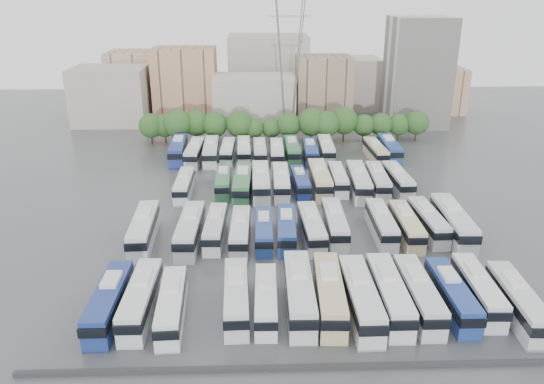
{
  "coord_description": "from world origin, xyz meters",
  "views": [
    {
      "loc": [
        -6.04,
        -72.16,
        32.88
      ],
      "look_at": [
        -3.47,
        4.2,
        3.0
      ],
      "focal_mm": 35.0,
      "sensor_mm": 36.0,
      "label": 1
    }
  ],
  "objects_px": {
    "bus_r0_s1": "(141,299)",
    "bus_r2_s1": "(184,185)",
    "bus_r2_s12": "(398,179)",
    "apartment_tower": "(417,72)",
    "bus_r3_s6": "(277,152)",
    "bus_r1_s3": "(215,228)",
    "bus_r0_s0": "(109,301)",
    "bus_r2_s5": "(261,181)",
    "bus_r3_s0": "(178,149)",
    "bus_r2_s11": "(378,180)",
    "bus_r2_s6": "(281,181)",
    "bus_r2_s9": "(338,179)",
    "bus_r0_s6": "(299,292)",
    "bus_r3_s2": "(211,151)",
    "bus_r3_s4": "(244,150)",
    "bus_r3_s5": "(260,152)",
    "bus_r0_s10": "(418,294)",
    "bus_r2_s3": "(223,181)",
    "bus_r0_s8": "(360,297)",
    "bus_r1_s10": "(381,223)",
    "bus_r1_s0": "(144,229)",
    "electricity_pylon": "(289,53)",
    "bus_r2_s7": "(300,182)",
    "bus_r1_s13": "(453,222)",
    "bus_r1_s11": "(406,225)",
    "bus_r0_s11": "(452,295)",
    "bus_r1_s2": "(190,229)",
    "bus_r3_s7": "(292,150)",
    "bus_r2_s4": "(243,183)",
    "bus_r3_s8": "(310,152)",
    "bus_r3_s3": "(228,151)",
    "bus_r0_s5": "(266,299)",
    "bus_r3_s1": "(195,152)",
    "bus_r2_s8": "(320,179)",
    "bus_r0_s2": "(172,305)",
    "bus_r0_s4": "(236,296)",
    "bus_r0_s7": "(329,294)",
    "bus_r0_s9": "(389,294)",
    "bus_r1_s4": "(240,231)",
    "bus_r0_s12": "(478,289)",
    "bus_r1_s12": "(428,221)",
    "bus_r1_s8": "(335,223)",
    "bus_r3_s13": "(389,148)",
    "bus_r1_s6": "(286,229)"
  },
  "relations": [
    {
      "from": "bus_r2_s3",
      "to": "bus_r2_s12",
      "type": "relative_size",
      "value": 0.93
    },
    {
      "from": "bus_r1_s13",
      "to": "bus_r2_s5",
      "type": "relative_size",
      "value": 1.05
    },
    {
      "from": "bus_r0_s2",
      "to": "bus_r3_s3",
      "type": "height_order",
      "value": "bus_r0_s2"
    },
    {
      "from": "bus_r0_s4",
      "to": "bus_r0_s7",
      "type": "height_order",
      "value": "bus_r0_s7"
    },
    {
      "from": "bus_r0_s8",
      "to": "bus_r0_s10",
      "type": "xyz_separation_m",
      "value": [
        6.4,
        0.66,
        -0.1
      ]
    },
    {
      "from": "bus_r0_s10",
      "to": "bus_r3_s4",
      "type": "bearing_deg",
      "value": 110.13
    },
    {
      "from": "bus_r1_s8",
      "to": "bus_r0_s4",
      "type": "bearing_deg",
      "value": -124.89
    },
    {
      "from": "bus_r2_s7",
      "to": "bus_r0_s1",
      "type": "bearing_deg",
      "value": -121.98
    },
    {
      "from": "bus_r2_s4",
      "to": "bus_r3_s7",
      "type": "xyz_separation_m",
      "value": [
        9.65,
        19.31,
        -0.08
      ]
    },
    {
      "from": "bus_r0_s4",
      "to": "bus_r3_s6",
      "type": "xyz_separation_m",
      "value": [
        6.57,
        52.33,
        -0.04
      ]
    },
    {
      "from": "electricity_pylon",
      "to": "bus_r2_s7",
      "type": "height_order",
      "value": "electricity_pylon"
    },
    {
      "from": "bus_r3_s3",
      "to": "bus_r1_s10",
      "type": "bearing_deg",
      "value": -55.78
    },
    {
      "from": "bus_r3_s1",
      "to": "bus_r1_s10",
      "type": "bearing_deg",
      "value": -47.33
    },
    {
      "from": "bus_r1_s3",
      "to": "bus_r1_s11",
      "type": "xyz_separation_m",
      "value": [
        26.45,
        -0.22,
        0.07
      ]
    },
    {
      "from": "bus_r3_s1",
      "to": "bus_r3_s2",
      "type": "height_order",
      "value": "bus_r3_s2"
    },
    {
      "from": "bus_r2_s12",
      "to": "apartment_tower",
      "type": "bearing_deg",
      "value": 69.22
    },
    {
      "from": "bus_r1_s0",
      "to": "bus_r1_s2",
      "type": "distance_m",
      "value": 6.34
    },
    {
      "from": "bus_r1_s6",
      "to": "bus_r1_s8",
      "type": "distance_m",
      "value": 6.99
    },
    {
      "from": "bus_r3_s6",
      "to": "bus_r1_s3",
      "type": "bearing_deg",
      "value": -104.92
    },
    {
      "from": "bus_r2_s11",
      "to": "bus_r3_s0",
      "type": "relative_size",
      "value": 0.94
    },
    {
      "from": "bus_r2_s4",
      "to": "bus_r3_s13",
      "type": "distance_m",
      "value": 35.32
    },
    {
      "from": "bus_r2_s5",
      "to": "bus_r3_s0",
      "type": "distance_m",
      "value": 25.17
    },
    {
      "from": "bus_r0_s5",
      "to": "bus_r0_s8",
      "type": "distance_m",
      "value": 10.03
    },
    {
      "from": "bus_r0_s4",
      "to": "bus_r0_s12",
      "type": "distance_m",
      "value": 26.46
    },
    {
      "from": "bus_r3_s3",
      "to": "bus_r2_s5",
      "type": "bearing_deg",
      "value": -69.55
    },
    {
      "from": "bus_r1_s10",
      "to": "bus_r1_s13",
      "type": "height_order",
      "value": "bus_r1_s13"
    },
    {
      "from": "bus_r1_s6",
      "to": "bus_r2_s4",
      "type": "relative_size",
      "value": 0.89
    },
    {
      "from": "bus_r0_s1",
      "to": "bus_r0_s12",
      "type": "height_order",
      "value": "bus_r0_s1"
    },
    {
      "from": "bus_r1_s12",
      "to": "bus_r3_s2",
      "type": "bearing_deg",
      "value": 131.77
    },
    {
      "from": "bus_r1_s2",
      "to": "bus_r3_s7",
      "type": "bearing_deg",
      "value": 67.5
    },
    {
      "from": "bus_r1_s0",
      "to": "bus_r1_s2",
      "type": "relative_size",
      "value": 1.01
    },
    {
      "from": "bus_r0_s10",
      "to": "bus_r1_s13",
      "type": "relative_size",
      "value": 0.91
    },
    {
      "from": "bus_r2_s12",
      "to": "bus_r3_s0",
      "type": "xyz_separation_m",
      "value": [
        -39.85,
        18.61,
        0.17
      ]
    },
    {
      "from": "bus_r0_s6",
      "to": "bus_r3_s2",
      "type": "bearing_deg",
      "value": 104.85
    },
    {
      "from": "bus_r3_s4",
      "to": "bus_r1_s0",
      "type": "bearing_deg",
      "value": -110.68
    },
    {
      "from": "bus_r2_s6",
      "to": "bus_r2_s9",
      "type": "relative_size",
      "value": 1.09
    },
    {
      "from": "bus_r0_s10",
      "to": "bus_r2_s3",
      "type": "relative_size",
      "value": 1.1
    },
    {
      "from": "bus_r2_s1",
      "to": "bus_r0_s11",
      "type": "bearing_deg",
      "value": -46.52
    },
    {
      "from": "bus_r1_s10",
      "to": "bus_r2_s11",
      "type": "xyz_separation_m",
      "value": [
        3.29,
        17.28,
        0.07
      ]
    },
    {
      "from": "bus_r0_s5",
      "to": "bus_r3_s1",
      "type": "bearing_deg",
      "value": 104.83
    },
    {
      "from": "bus_r1_s3",
      "to": "bus_r2_s12",
      "type": "distance_m",
      "value": 35.03
    },
    {
      "from": "bus_r0_s1",
      "to": "bus_r0_s6",
      "type": "bearing_deg",
      "value": 1.89
    },
    {
      "from": "bus_r2_s4",
      "to": "bus_r3_s8",
      "type": "distance_m",
      "value": 22.38
    },
    {
      "from": "bus_r0_s9",
      "to": "bus_r1_s4",
      "type": "distance_m",
      "value": 23.25
    },
    {
      "from": "bus_r0_s11",
      "to": "bus_r2_s8",
      "type": "xyz_separation_m",
      "value": [
        -9.99,
        36.22,
        0.24
      ]
    },
    {
      "from": "bus_r3_s4",
      "to": "bus_r3_s5",
      "type": "xyz_separation_m",
      "value": [
        3.21,
        -0.88,
        -0.07
      ]
    },
    {
      "from": "bus_r0_s1",
      "to": "bus_r2_s1",
      "type": "relative_size",
      "value": 1.1
    },
    {
      "from": "bus_r0_s0",
      "to": "bus_r2_s12",
      "type": "height_order",
      "value": "bus_r0_s0"
    },
    {
      "from": "bus_r2_s3",
      "to": "bus_r1_s3",
      "type": "bearing_deg",
      "value": -91.2
    },
    {
      "from": "bus_r1_s11",
      "to": "bus_r3_s3",
      "type": "height_order",
      "value": "bus_r1_s11"
    }
  ]
}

